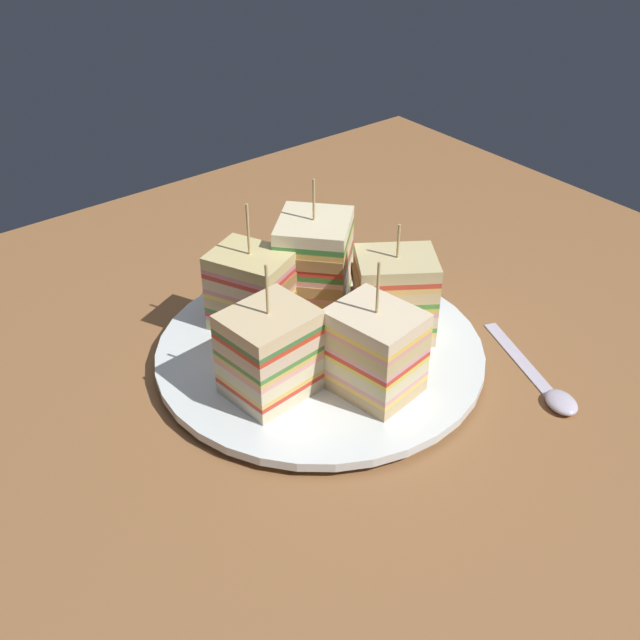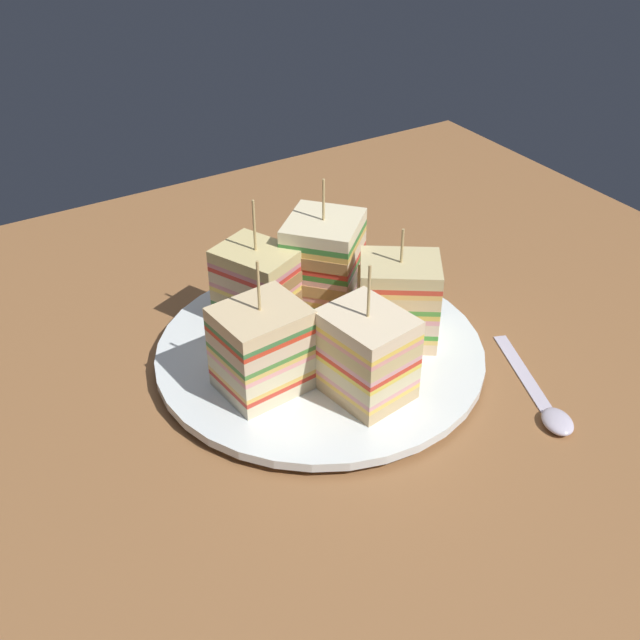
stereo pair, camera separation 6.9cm
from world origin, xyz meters
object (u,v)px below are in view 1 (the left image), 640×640
Objects in this scene: plate at (320,353)px; sandwich_wedge_3 at (270,353)px; sandwich_wedge_4 at (376,350)px; sandwich_wedge_1 at (314,264)px; spoon at (548,388)px; chip_pile at (320,334)px; sandwich_wedge_2 at (252,291)px; sandwich_wedge_0 at (394,296)px.

sandwich_wedge_3 is (6.84, 2.15, 4.42)cm from plate.
sandwich_wedge_3 is at bearing 45.23° from sandwich_wedge_4.
sandwich_wedge_1 is 0.93× the size of spoon.
sandwich_wedge_4 is 15.98cm from spoon.
sandwich_wedge_3 is 1.73× the size of chip_pile.
sandwich_wedge_2 reaches higher than sandwich_wedge_3.
sandwich_wedge_3 is at bearing 33.96° from sandwich_wedge_0.
chip_pile is at bearing 10.49° from sandwich_wedge_0.
sandwich_wedge_1 is 1.08× the size of sandwich_wedge_4.
sandwich_wedge_2 reaches higher than sandwich_wedge_0.
sandwich_wedge_4 is at bearing 91.38° from plate.
sandwich_wedge_1 reaches higher than plate.
sandwich_wedge_1 is at bearing -122.92° from chip_pile.
sandwich_wedge_2 reaches higher than chip_pile.
chip_pile is 20.51cm from spoon.
spoon is (-5.89, 13.59, -5.04)cm from sandwich_wedge_0.
spoon is at bearing -40.67° from sandwich_wedge_3.
sandwich_wedge_4 is (-0.17, 7.17, 4.37)cm from plate.
chip_pile is at bearing 2.91° from sandwich_wedge_2.
sandwich_wedge_2 is 9.76cm from sandwich_wedge_3.
chip_pile is (-7.35, -2.74, -2.90)cm from sandwich_wedge_3.
spoon is (-8.73, 21.72, -5.67)cm from sandwich_wedge_1.
chip_pile is at bearing 14.72° from sandwich_wedge_1.
sandwich_wedge_4 is at bearing -41.46° from sandwich_wedge_3.
sandwich_wedge_2 is at bearing 58.67° from sandwich_wedge_3.
sandwich_wedge_2 is (9.48, -8.83, -0.13)cm from sandwich_wedge_0.
sandwich_wedge_1 is (-3.99, -5.97, 5.16)cm from plate.
spoon is at bearing 128.93° from plate.
sandwich_wedge_0 is 0.91× the size of sandwich_wedge_4.
sandwich_wedge_3 is at bearing -50.02° from sandwich_wedge_2.
sandwich_wedge_1 is at bearing 59.44° from sandwich_wedge_2.
sandwich_wedge_1 reaches higher than spoon.
sandwich_wedge_0 reaches higher than spoon.
spoon is at bearing 147.47° from sandwich_wedge_0.
sandwich_wedge_2 is at bearing -62.54° from chip_pile.
spoon is at bearing 126.77° from chip_pile.
sandwich_wedge_4 reaches higher than sandwich_wedge_0.
plate is at bearing -2.92° from sandwich_wedge_2.
sandwich_wedge_4 is (6.67, 5.00, -0.15)cm from sandwich_wedge_0.
plate is 8.40cm from sandwich_wedge_4.
plate is 20.26cm from spoon.
sandwich_wedge_4 reaches higher than plate.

